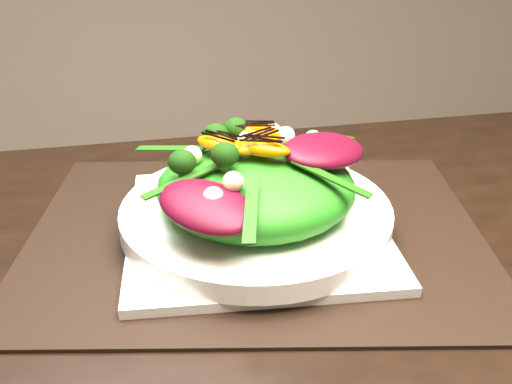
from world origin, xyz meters
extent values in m
cube|color=black|center=(0.00, 0.00, 0.73)|extent=(1.60, 0.90, 0.75)
cube|color=black|center=(0.04, 0.17, 0.75)|extent=(0.52, 0.43, 0.00)
cube|color=silver|center=(0.04, 0.17, 0.76)|extent=(0.28, 0.28, 0.01)
cylinder|color=white|center=(0.04, 0.17, 0.77)|extent=(0.29, 0.29, 0.02)
ellipsoid|color=#2A7C17|center=(0.04, 0.17, 0.81)|extent=(0.20, 0.20, 0.07)
ellipsoid|color=#460716|center=(0.11, 0.16, 0.84)|extent=(0.11, 0.10, 0.02)
ellipsoid|color=#FF6604|center=(0.01, 0.20, 0.84)|extent=(0.06, 0.02, 0.01)
sphere|color=black|center=(-0.03, 0.19, 0.85)|extent=(0.05, 0.05, 0.04)
sphere|color=#F8F0AF|center=(0.06, 0.14, 0.85)|extent=(0.02, 0.02, 0.02)
cube|color=black|center=(0.01, 0.20, 0.85)|extent=(0.04, 0.00, 0.00)
camera|label=1|loc=(-0.07, -0.35, 1.07)|focal=42.00mm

